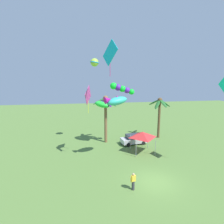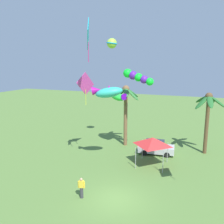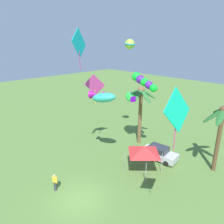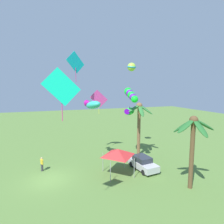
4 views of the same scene
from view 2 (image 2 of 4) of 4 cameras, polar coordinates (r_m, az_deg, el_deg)
name	(u,v)px [view 2 (image 2 of 4)]	position (r m, az deg, el deg)	size (l,w,h in m)	color
ground_plane	(116,199)	(19.03, 0.94, -19.92)	(120.00, 120.00, 0.00)	#567A38
palm_tree_0	(126,101)	(28.61, 3.26, 2.67)	(3.73, 3.92, 7.35)	brown
palm_tree_1	(208,108)	(27.97, 21.78, 0.87)	(3.46, 4.00, 6.83)	brown
parked_car_0	(156,147)	(27.35, 10.32, -8.24)	(4.08, 2.16, 1.51)	#BCBCC1
spectator_0	(81,188)	(18.93, -7.24, -17.35)	(0.54, 0.32, 1.59)	#38383D
festival_tent	(152,141)	(23.83, 9.56, -6.86)	(2.86, 2.86, 2.85)	#9E9EA3
kite_fish_1	(118,96)	(27.60, 1.46, 3.79)	(2.77, 2.47, 1.25)	#25DD39
kite_diamond_2	(85,84)	(25.05, -6.29, 6.56)	(0.83, 2.36, 3.42)	#DA40A2
kite_tube_3	(137,77)	(25.69, 5.95, 8.27)	(3.38, 1.20, 1.68)	#12E92B
kite_fish_4	(107,92)	(22.31, -1.14, 4.78)	(3.14, 2.04, 1.35)	#2FB9A5
kite_ball_5	(112,43)	(28.50, -0.04, 15.93)	(1.48, 1.48, 1.14)	#A5E03C
kite_diamond_6	(88,35)	(21.07, -5.68, 17.75)	(1.17, 2.32, 3.57)	#10BBD0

